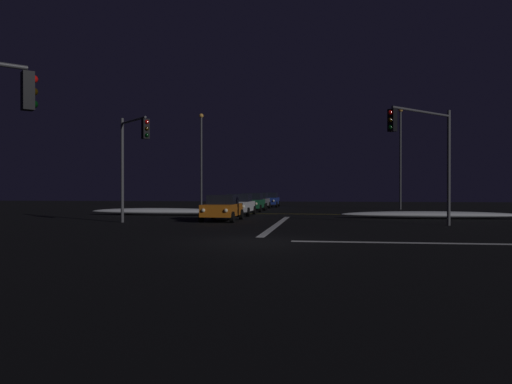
# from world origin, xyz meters

# --- Properties ---
(ground) EXTENTS (120.00, 120.00, 0.10)m
(ground) POSITION_xyz_m (0.00, 0.00, -0.05)
(ground) COLOR black
(stop_line_north) EXTENTS (0.35, 14.77, 0.01)m
(stop_line_north) POSITION_xyz_m (0.00, 8.60, 0.00)
(stop_line_north) COLOR white
(stop_line_north) RESTS_ON ground
(centre_line_ns) EXTENTS (22.00, 0.15, 0.01)m
(centre_line_ns) POSITION_xyz_m (0.00, 20.20, 0.00)
(centre_line_ns) COLOR yellow
(centre_line_ns) RESTS_ON ground
(crosswalk_bar_east) EXTENTS (14.77, 0.40, 0.01)m
(crosswalk_bar_east) POSITION_xyz_m (8.70, 0.00, 0.00)
(crosswalk_bar_east) COLOR white
(crosswalk_bar_east) RESTS_ON ground
(snow_bank_left_curb) EXTENTS (10.78, 1.50, 0.53)m
(snow_bank_left_curb) POSITION_xyz_m (-9.40, 17.04, 0.26)
(snow_bank_left_curb) COLOR white
(snow_bank_left_curb) RESTS_ON ground
(snow_bank_right_curb) EXTENTS (11.58, 1.50, 0.48)m
(snow_bank_right_curb) POSITION_xyz_m (9.40, 15.28, 0.24)
(snow_bank_right_curb) COLOR white
(snow_bank_right_curb) RESTS_ON ground
(sedan_orange) EXTENTS (2.02, 4.33, 1.57)m
(sedan_orange) POSITION_xyz_m (-3.58, 11.17, 0.80)
(sedan_orange) COLOR #C66014
(sedan_orange) RESTS_ON ground
(sedan_white) EXTENTS (2.02, 4.33, 1.57)m
(sedan_white) POSITION_xyz_m (-3.68, 17.62, 0.80)
(sedan_white) COLOR silver
(sedan_white) RESTS_ON ground
(sedan_green) EXTENTS (2.02, 4.33, 1.57)m
(sedan_green) POSITION_xyz_m (-3.69, 24.40, 0.80)
(sedan_green) COLOR #14512D
(sedan_green) RESTS_ON ground
(sedan_gray) EXTENTS (2.02, 4.33, 1.57)m
(sedan_gray) POSITION_xyz_m (-3.84, 29.68, 0.80)
(sedan_gray) COLOR slate
(sedan_gray) RESTS_ON ground
(sedan_blue) EXTENTS (2.02, 4.33, 1.57)m
(sedan_blue) POSITION_xyz_m (-3.39, 35.56, 0.80)
(sedan_blue) COLOR navy
(sedan_blue) RESTS_ON ground
(traffic_signal_nw) EXTENTS (2.55, 2.55, 6.00)m
(traffic_signal_nw) POSITION_xyz_m (-8.03, 8.03, 4.09)
(traffic_signal_nw) COLOR #4C4C51
(traffic_signal_nw) RESTS_ON ground
(traffic_signal_ne) EXTENTS (3.65, 3.65, 6.06)m
(traffic_signal_ne) POSITION_xyz_m (7.55, 7.55, 4.22)
(traffic_signal_ne) COLOR #4C4C51
(traffic_signal_ne) RESTS_ON ground
(streetlamp_right_far) EXTENTS (0.44, 0.44, 9.69)m
(streetlamp_right_far) POSITION_xyz_m (9.70, 30.20, 5.54)
(streetlamp_right_far) COLOR #424247
(streetlamp_right_far) RESTS_ON ground
(streetlamp_left_far) EXTENTS (0.44, 0.44, 9.53)m
(streetlamp_left_far) POSITION_xyz_m (-9.70, 30.20, 5.46)
(streetlamp_left_far) COLOR #424247
(streetlamp_left_far) RESTS_ON ground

